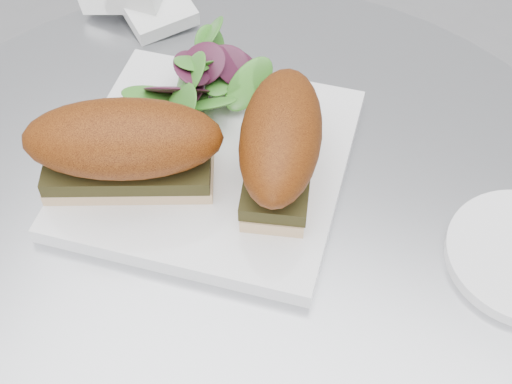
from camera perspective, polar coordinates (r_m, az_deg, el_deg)
table at (r=0.81m, az=-1.37°, el=-13.22°), size 0.70×0.70×0.73m
plate at (r=0.64m, az=-3.63°, el=2.44°), size 0.26×0.26×0.02m
sandwich_left at (r=0.59m, az=-10.48°, el=3.64°), size 0.18×0.13×0.08m
sandwich_right at (r=0.59m, az=1.99°, el=3.99°), size 0.10×0.16×0.08m
salad at (r=0.67m, az=-4.94°, el=9.25°), size 0.12×0.12×0.05m
napkin at (r=0.82m, az=-8.82°, el=14.62°), size 0.14×0.14×0.02m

